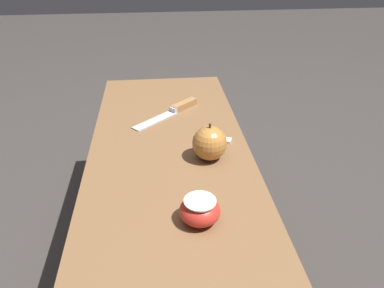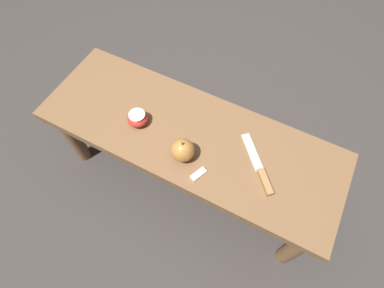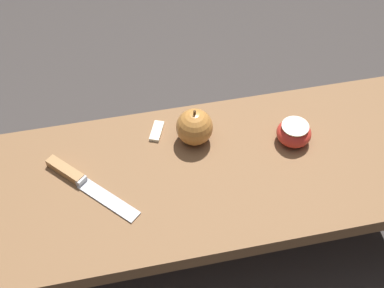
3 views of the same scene
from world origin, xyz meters
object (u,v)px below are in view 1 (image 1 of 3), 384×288
wooden_bench (172,188)px  apple_cut (200,210)px  knife (176,109)px  apple_whole (210,143)px

wooden_bench → apple_cut: 0.23m
wooden_bench → apple_cut: apple_cut is taller
wooden_bench → knife: size_ratio=5.78×
apple_whole → apple_cut: 0.23m
wooden_bench → knife: (-0.31, 0.03, 0.08)m
knife → wooden_bench: bearing=42.2°
wooden_bench → knife: knife is taller
knife → apple_cut: apple_cut is taller
wooden_bench → knife: bearing=174.3°
apple_whole → apple_cut: apple_whole is taller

